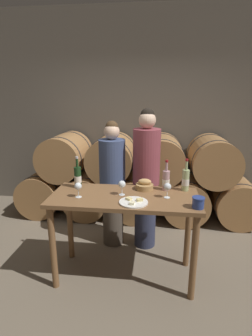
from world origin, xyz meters
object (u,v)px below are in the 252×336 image
object	(u,v)px
person_left	(113,184)
wine_glass_center	(167,187)
wine_glass_left	(122,185)
bread_basket	(145,185)
person_right	(146,179)
blue_crock	(198,202)
cheese_plate	(134,202)
tasting_table	(125,210)
wine_bottle_white	(186,180)
wine_glass_far_left	(78,187)
wine_bottle_red	(78,177)
wine_bottle_rose	(166,180)

from	to	relation	value
person_left	wine_glass_center	bearing A→B (deg)	-44.33
wine_glass_left	bread_basket	bearing A→B (deg)	40.82
person_left	bread_basket	size ratio (longest dim) A/B	8.56
wine_glass_left	person_right	bearing A→B (deg)	70.96
blue_crock	cheese_plate	world-z (taller)	blue_crock
person_left	tasting_table	bearing A→B (deg)	-70.08
wine_bottle_white	cheese_plate	xyz separation A→B (m)	(-0.50, -0.39, -0.11)
person_left	wine_glass_far_left	size ratio (longest dim) A/B	10.64
wine_bottle_red	blue_crock	xyz separation A→B (m)	(1.21, -0.38, -0.06)
person_right	wine_bottle_rose	world-z (taller)	person_right
tasting_table	wine_bottle_white	distance (m)	0.70
blue_crock	bread_basket	distance (m)	0.64
person_left	blue_crock	xyz separation A→B (m)	(0.91, -0.84, 0.17)
wine_bottle_white	wine_glass_center	xyz separation A→B (m)	(-0.19, -0.22, -0.01)
wine_bottle_rose	wine_glass_left	distance (m)	0.48
cheese_plate	person_left	bearing A→B (deg)	112.72
wine_bottle_red	wine_glass_far_left	world-z (taller)	wine_bottle_red
wine_bottle_white	wine_bottle_rose	xyz separation A→B (m)	(-0.20, -0.01, -0.01)
wine_bottle_rose	blue_crock	bearing A→B (deg)	-56.89
person_right	wine_glass_left	distance (m)	0.67
wine_bottle_white	bread_basket	world-z (taller)	wine_bottle_white
wine_glass_far_left	wine_glass_center	size ratio (longest dim) A/B	1.00
tasting_table	wine_bottle_rose	world-z (taller)	wine_bottle_rose
wine_bottle_red	wine_glass_far_left	size ratio (longest dim) A/B	2.28
wine_bottle_red	wine_bottle_white	size ratio (longest dim) A/B	1.01
tasting_table	bread_basket	xyz separation A→B (m)	(0.19, 0.21, 0.19)
bread_basket	wine_glass_far_left	size ratio (longest dim) A/B	1.24
wine_bottle_rose	bread_basket	world-z (taller)	wine_bottle_rose
blue_crock	bread_basket	size ratio (longest dim) A/B	0.60
bread_basket	cheese_plate	xyz separation A→B (m)	(-0.08, -0.37, -0.03)
tasting_table	bread_basket	distance (m)	0.34
tasting_table	wine_bottle_rose	xyz separation A→B (m)	(0.41, 0.21, 0.26)
tasting_table	wine_glass_center	world-z (taller)	wine_glass_center
wine_bottle_rose	cheese_plate	bearing A→B (deg)	-128.83
blue_crock	cheese_plate	size ratio (longest dim) A/B	0.41
person_right	cheese_plate	world-z (taller)	person_right
wine_bottle_white	wine_glass_center	size ratio (longest dim) A/B	2.26
wine_bottle_white	wine_bottle_rose	distance (m)	0.20
person_right	wine_glass_left	world-z (taller)	person_right
wine_glass_center	bread_basket	bearing A→B (deg)	138.50
tasting_table	wine_bottle_rose	size ratio (longest dim) A/B	4.54
wine_bottle_white	wine_glass_far_left	world-z (taller)	wine_bottle_white
tasting_table	cheese_plate	xyz separation A→B (m)	(0.11, -0.17, 0.16)
person_right	bread_basket	world-z (taller)	person_right
tasting_table	wine_bottle_white	xyz separation A→B (m)	(0.61, 0.22, 0.27)
person_left	wine_bottle_rose	world-z (taller)	person_left
wine_bottle_rose	wine_glass_far_left	size ratio (longest dim) A/B	2.16
cheese_plate	bread_basket	bearing A→B (deg)	77.51
person_left	bread_basket	xyz separation A→B (m)	(0.42, -0.43, 0.16)
bread_basket	wine_glass_left	world-z (taller)	wine_glass_left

